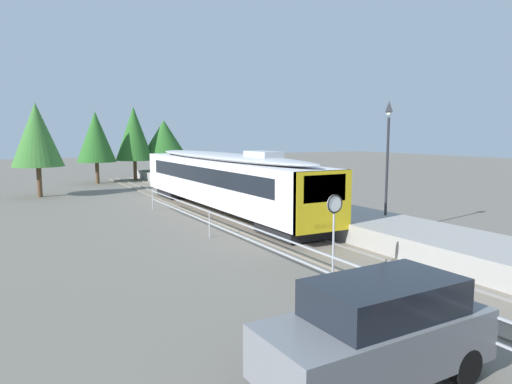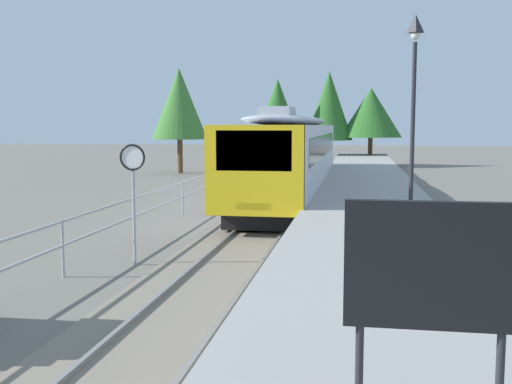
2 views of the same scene
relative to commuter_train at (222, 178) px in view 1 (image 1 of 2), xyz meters
name	(u,v)px [view 1 (image 1 of 2)]	position (x,y,z in m)	size (l,w,h in m)	color
ground_plane	(207,233)	(-3.00, -4.77, -2.15)	(160.00, 160.00, 0.00)	#6B665B
track_rails	(261,226)	(0.00, -4.77, -2.11)	(3.20, 60.00, 0.14)	slate
commuter_train	(222,178)	(0.00, 0.00, 0.00)	(2.82, 20.29, 3.74)	silver
station_platform	(313,213)	(3.25, -4.77, -1.70)	(3.90, 60.00, 0.90)	#999691
platform_lamp_mid_platform	(388,136)	(4.34, -9.09, 2.47)	(0.34, 0.34, 5.35)	#232328
speed_limit_sign	(334,215)	(-2.21, -13.44, -0.02)	(0.61, 0.10, 2.81)	#9EA0A5
carpark_fence	(333,267)	(-3.30, -14.77, -1.24)	(0.06, 36.06, 1.25)	#9EA0A5
parked_suv_grey	(378,331)	(-5.55, -18.94, -1.09)	(4.64, 2.00, 2.04)	slate
tree_behind_carpark	(134,134)	(0.56, 22.48, 2.64)	(3.77, 3.77, 7.53)	brown
tree_behind_station_far	(96,137)	(-3.41, 21.24, 2.33)	(3.65, 3.65, 6.90)	brown
tree_distant_left	(37,135)	(-9.04, 13.24, 2.53)	(3.73, 3.73, 7.07)	brown
tree_distant_centre	(164,139)	(3.86, 22.94, 2.10)	(4.92, 4.92, 6.21)	brown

